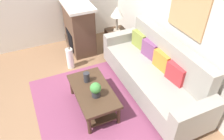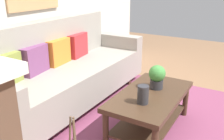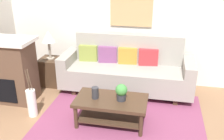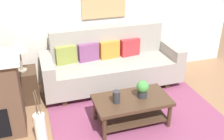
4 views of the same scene
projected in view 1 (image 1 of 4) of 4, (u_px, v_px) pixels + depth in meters
ground_plane at (74, 120)px, 3.64m from camera, size 9.28×9.28×0.00m
wall_back at (192, 23)px, 3.49m from camera, size 5.28×0.10×2.70m
area_rug at (102, 111)px, 3.80m from camera, size 2.61×2.13×0.01m
couch at (154, 73)px, 3.94m from camera, size 2.49×0.84×1.08m
throw_pillow_olive at (139, 40)px, 4.39m from camera, size 0.37×0.16×0.32m
throw_pillow_plum at (150, 50)px, 4.11m from camera, size 0.37×0.17×0.32m
throw_pillow_orange at (162, 61)px, 3.83m from camera, size 0.37×0.15×0.32m
throw_pillow_crimson at (176, 74)px, 3.54m from camera, size 0.37×0.17×0.32m
coffee_table at (93, 95)px, 3.68m from camera, size 1.10×0.60×0.43m
tabletop_vase at (87, 77)px, 3.72m from camera, size 0.11×0.11×0.18m
potted_plant_tabletop at (96, 89)px, 3.41m from camera, size 0.18×0.18×0.26m
side_table at (117, 41)px, 5.13m from camera, size 0.44×0.44×0.56m
table_lamp at (117, 13)px, 4.69m from camera, size 0.28×0.28×0.57m
fireplace at (79, 27)px, 5.03m from camera, size 1.02×0.58×1.16m
floor_vase at (70, 58)px, 4.65m from camera, size 0.15×0.15×0.47m
floor_vase_branch_a at (68, 42)px, 4.38m from camera, size 0.05×0.03×0.36m
floor_vase_branch_b at (68, 41)px, 4.41m from camera, size 0.03×0.03×0.36m
floor_vase_branch_c at (67, 42)px, 4.40m from camera, size 0.03×0.03×0.36m
framed_painting at (188, 9)px, 3.38m from camera, size 0.82×0.03×0.79m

